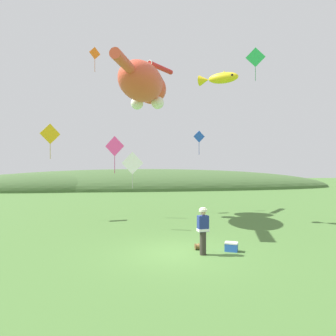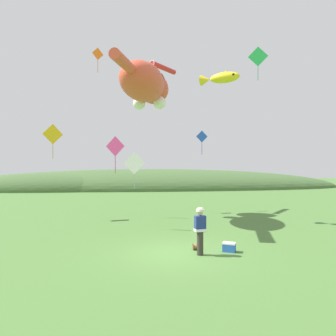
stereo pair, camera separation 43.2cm
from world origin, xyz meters
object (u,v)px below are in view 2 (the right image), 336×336
at_px(kite_diamond_blue, 202,137).
at_px(kite_spool, 195,247).
at_px(kite_tube_streamer, 163,68).
at_px(kite_diamond_gold, 53,134).
at_px(kite_fish_windsock, 220,78).
at_px(kite_giant_cat, 145,85).
at_px(kite_diamond_green, 258,57).
at_px(kite_diamond_pink, 115,147).
at_px(festival_attendant, 200,230).
at_px(kite_diamond_orange, 98,54).
at_px(picnic_cooler, 229,247).
at_px(kite_diamond_white, 134,163).

bearing_deg(kite_diamond_blue, kite_spool, -102.80).
relative_size(kite_spool, kite_tube_streamer, 0.11).
bearing_deg(kite_diamond_gold, kite_fish_windsock, -11.68).
height_order(kite_giant_cat, kite_diamond_green, kite_diamond_green).
relative_size(kite_fish_windsock, kite_diamond_green, 1.07).
xyz_separation_m(kite_diamond_pink, kite_diamond_green, (8.90, 3.02, 5.97)).
xyz_separation_m(festival_attendant, kite_diamond_pink, (-3.49, 5.36, 3.37)).
bearing_deg(festival_attendant, kite_diamond_gold, 130.85).
height_order(kite_diamond_orange, kite_diamond_gold, kite_diamond_orange).
xyz_separation_m(picnic_cooler, kite_fish_windsock, (1.27, 6.29, 8.23)).
bearing_deg(festival_attendant, kite_diamond_orange, 113.29).
bearing_deg(festival_attendant, picnic_cooler, 15.62).
bearing_deg(kite_diamond_green, kite_tube_streamer, 145.87).
bearing_deg(kite_diamond_green, festival_attendant, -122.83).
xyz_separation_m(festival_attendant, kite_diamond_orange, (-5.15, 11.96, 10.36)).
bearing_deg(kite_tube_streamer, kite_diamond_orange, -175.88).
xyz_separation_m(kite_diamond_blue, kite_diamond_gold, (-9.92, -2.92, -0.16)).
relative_size(picnic_cooler, kite_fish_windsock, 0.25).
bearing_deg(kite_tube_streamer, kite_diamond_pink, -114.11).
bearing_deg(kite_fish_windsock, kite_diamond_blue, 90.87).
distance_m(kite_fish_windsock, kite_diamond_orange, 9.75).
relative_size(picnic_cooler, kite_tube_streamer, 0.24).
height_order(kite_giant_cat, kite_diamond_white, kite_giant_cat).
xyz_separation_m(picnic_cooler, kite_diamond_blue, (1.19, 11.28, 5.21)).
bearing_deg(kite_giant_cat, kite_fish_windsock, -21.21).
bearing_deg(kite_diamond_gold, festival_attendant, -49.15).
relative_size(kite_tube_streamer, kite_diamond_white, 1.04).
xyz_separation_m(kite_spool, kite_diamond_blue, (2.47, 10.87, 5.27)).
distance_m(kite_spool, kite_diamond_pink, 7.12).
height_order(kite_spool, kite_giant_cat, kite_giant_cat).
height_order(kite_fish_windsock, kite_diamond_gold, kite_fish_windsock).
relative_size(picnic_cooler, kite_giant_cat, 0.07).
bearing_deg(kite_tube_streamer, picnic_cooler, -82.38).
bearing_deg(kite_diamond_pink, kite_fish_windsock, 11.98).
xyz_separation_m(kite_diamond_pink, kite_diamond_white, (0.97, 3.56, -0.87)).
bearing_deg(kite_spool, kite_diamond_gold, 133.14).
relative_size(picnic_cooler, kite_diamond_green, 0.27).
relative_size(kite_spool, kite_diamond_pink, 0.13).
bearing_deg(festival_attendant, kite_tube_streamer, 91.80).
bearing_deg(kite_diamond_green, kite_diamond_gold, 178.58).
height_order(kite_diamond_gold, kite_diamond_white, kite_diamond_gold).
distance_m(kite_giant_cat, kite_diamond_white, 4.96).
bearing_deg(kite_spool, festival_attendant, -84.80).
bearing_deg(kite_tube_streamer, kite_fish_windsock, -63.19).
distance_m(kite_spool, kite_diamond_white, 9.16).
bearing_deg(festival_attendant, kite_diamond_blue, 78.31).
bearing_deg(kite_giant_cat, kite_diamond_pink, -119.41).
height_order(festival_attendant, picnic_cooler, festival_attendant).
height_order(kite_spool, kite_diamond_orange, kite_diamond_orange).
relative_size(kite_spool, kite_giant_cat, 0.03).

